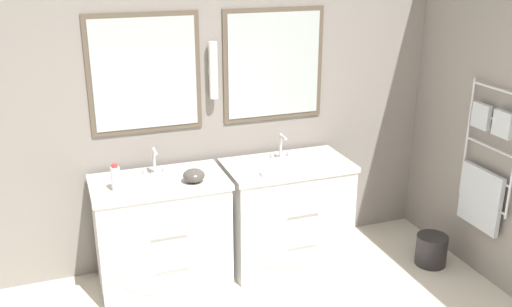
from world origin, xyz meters
TOP-DOWN VIEW (x-y plane):
  - wall_back at (-0.00, 2.31)m, footprint 4.98×0.14m
  - vanity_left at (-0.59, 1.93)m, footprint 0.94×0.61m
  - vanity_right at (0.38, 1.93)m, footprint 0.94×0.61m
  - faucet_left at (-0.59, 2.10)m, footprint 0.17×0.12m
  - faucet_right at (0.38, 2.10)m, footprint 0.17×0.12m
  - toiletry_bottle at (-0.89, 1.88)m, footprint 0.06×0.06m
  - amenity_bowl at (-0.37, 1.85)m, footprint 0.15×0.15m
  - soap_dish at (0.14, 1.80)m, footprint 0.09×0.06m
  - waste_bin at (1.42, 1.53)m, footprint 0.24×0.24m

SIDE VIEW (x-z plane):
  - waste_bin at x=1.42m, z-range 0.01..0.25m
  - vanity_left at x=-0.59m, z-range 0.01..0.83m
  - vanity_right at x=0.38m, z-range 0.01..0.83m
  - soap_dish at x=0.14m, z-range 0.82..0.86m
  - amenity_bowl at x=-0.37m, z-range 0.82..0.91m
  - toiletry_bottle at x=-0.89m, z-range 0.82..1.01m
  - faucet_left at x=-0.59m, z-range 0.82..1.01m
  - faucet_right at x=0.38m, z-range 0.82..1.01m
  - wall_back at x=0.00m, z-range 0.01..2.61m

